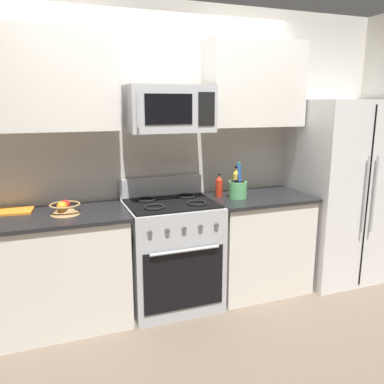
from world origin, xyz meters
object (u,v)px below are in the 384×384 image
fruit_basket (65,208)px  bottle_oil (236,181)px  range_oven (172,253)px  bottle_hot_sauce (219,186)px  refrigerator (340,191)px  utensil_crock (238,189)px  microwave (169,109)px  cutting_board (13,211)px

fruit_basket → bottle_oil: bearing=7.4°
range_oven → fruit_basket: 0.98m
fruit_basket → bottle_hot_sauce: size_ratio=1.12×
refrigerator → bottle_oil: 1.09m
utensil_crock → bottle_oil: bearing=68.8°
range_oven → fruit_basket: range_oven is taller
range_oven → bottle_hot_sauce: (0.50, 0.12, 0.53)m
utensil_crock → bottle_hot_sauce: size_ratio=1.59×
microwave → cutting_board: (-1.23, 0.17, -0.78)m
utensil_crock → cutting_board: (-1.86, 0.19, -0.08)m
bottle_oil → bottle_hot_sauce: size_ratio=1.22×
refrigerator → utensil_crock: refrigerator is taller
range_oven → refrigerator: size_ratio=0.61×
utensil_crock → bottle_oil: (0.07, 0.19, 0.03)m
bottle_oil → range_oven: bearing=-164.7°
microwave → bottle_hot_sauce: 0.86m
refrigerator → microwave: microwave is taller
refrigerator → fruit_basket: (-2.61, 0.01, 0.07)m
refrigerator → utensil_crock: (-1.13, 0.02, 0.11)m
range_oven → bottle_oil: 0.91m
refrigerator → cutting_board: 3.00m
bottle_oil → cutting_board: bearing=179.9°
bottle_oil → fruit_basket: bearing=-172.6°
range_oven → utensil_crock: size_ratio=3.31×
refrigerator → bottle_hot_sauce: refrigerator is taller
microwave → bottle_hot_sauce: size_ratio=3.30×
microwave → utensil_crock: bearing=-2.4°
bottle_hot_sauce → bottle_oil: bearing=19.2°
range_oven → bottle_hot_sauce: bearing=13.6°
utensil_crock → bottle_hot_sauce: bearing=137.4°
fruit_basket → bottle_oil: bottle_oil is taller
fruit_basket → cutting_board: size_ratio=0.79×
range_oven → cutting_board: size_ratio=3.73×
range_oven → bottle_hot_sauce: bottle_hot_sauce is taller
microwave → bottle_hot_sauce: (0.50, 0.09, -0.69)m
bottle_hot_sauce → fruit_basket: bearing=-174.5°
range_oven → cutting_board: 1.32m
utensil_crock → bottle_oil: size_ratio=1.31×
bottle_oil → refrigerator: bearing=-11.2°
refrigerator → range_oven: bearing=179.4°
bottle_oil → bottle_hot_sauce: (-0.20, -0.07, -0.02)m
utensil_crock → range_oven: bearing=-179.8°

